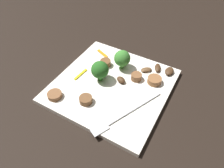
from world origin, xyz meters
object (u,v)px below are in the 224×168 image
(mushroom_2, at_px, (121,80))
(pepper_strip_1, at_px, (102,54))
(sausage_slice_4, at_px, (154,80))
(mushroom_3, at_px, (146,70))
(mushroom_0, at_px, (158,68))
(sausage_slice_0, at_px, (136,77))
(sausage_slice_1, at_px, (86,100))
(broccoli_floret_1, at_px, (100,70))
(plate, at_px, (112,86))
(mushroom_1, at_px, (169,71))
(pepper_strip_0, at_px, (81,74))
(fork, at_px, (123,115))
(broccoli_floret_0, at_px, (122,58))
(sausage_slice_2, at_px, (105,63))
(sausage_slice_3, at_px, (55,95))

(mushroom_2, xyz_separation_m, pepper_strip_1, (-0.07, -0.09, -0.00))
(sausage_slice_4, relative_size, mushroom_3, 1.17)
(mushroom_0, distance_m, mushroom_3, 0.03)
(sausage_slice_0, relative_size, sausage_slice_4, 0.78)
(sausage_slice_1, relative_size, sausage_slice_4, 0.86)
(broccoli_floret_1, bearing_deg, plate, 90.39)
(mushroom_1, height_order, pepper_strip_0, mushroom_1)
(mushroom_0, xyz_separation_m, mushroom_1, (-0.00, 0.03, 0.00))
(fork, height_order, broccoli_floret_1, broccoli_floret_1)
(broccoli_floret_0, bearing_deg, pepper_strip_1, -107.33)
(sausage_slice_0, xyz_separation_m, sausage_slice_4, (-0.01, 0.04, -0.00))
(broccoli_floret_0, xyz_separation_m, sausage_slice_2, (0.01, -0.04, -0.02))
(sausage_slice_3, distance_m, sausage_slice_4, 0.23)
(broccoli_floret_0, xyz_separation_m, broccoli_floret_1, (0.06, -0.03, 0.00))
(broccoli_floret_1, height_order, pepper_strip_1, broccoli_floret_1)
(sausage_slice_2, bearing_deg, pepper_strip_1, -138.60)
(sausage_slice_0, xyz_separation_m, mushroom_1, (-0.06, 0.06, -0.00))
(sausage_slice_3, bearing_deg, sausage_slice_2, 163.88)
(broccoli_floret_0, height_order, mushroom_0, broccoli_floret_0)
(sausage_slice_0, distance_m, mushroom_2, 0.04)
(broccoli_floret_1, relative_size, sausage_slice_4, 1.55)
(mushroom_0, bearing_deg, sausage_slice_1, -28.60)
(sausage_slice_2, height_order, pepper_strip_1, sausage_slice_2)
(fork, xyz_separation_m, sausage_slice_0, (-0.11, -0.02, 0.01))
(plate, bearing_deg, mushroom_3, 147.48)
(plate, height_order, sausage_slice_3, sausage_slice_3)
(fork, distance_m, broccoli_floret_0, 0.15)
(sausage_slice_3, relative_size, mushroom_2, 1.36)
(mushroom_0, bearing_deg, mushroom_2, -34.99)
(broccoli_floret_0, relative_size, pepper_strip_0, 1.15)
(mushroom_1, bearing_deg, pepper_strip_0, -58.38)
(fork, xyz_separation_m, pepper_strip_0, (-0.06, -0.15, -0.00))
(mushroom_3, relative_size, pepper_strip_0, 0.64)
(broccoli_floret_1, height_order, mushroom_0, broccoli_floret_1)
(fork, height_order, pepper_strip_1, same)
(sausage_slice_1, bearing_deg, mushroom_0, 151.40)
(plate, distance_m, mushroom_2, 0.03)
(broccoli_floret_1, distance_m, mushroom_1, 0.18)
(sausage_slice_3, height_order, mushroom_2, mushroom_2)
(sausage_slice_1, height_order, pepper_strip_0, sausage_slice_1)
(sausage_slice_2, height_order, mushroom_1, sausage_slice_2)
(fork, bearing_deg, sausage_slice_3, -54.35)
(broccoli_floret_0, distance_m, broccoli_floret_1, 0.07)
(broccoli_floret_0, distance_m, sausage_slice_2, 0.05)
(sausage_slice_3, xyz_separation_m, sausage_slice_4, (-0.15, 0.18, 0.00))
(broccoli_floret_0, bearing_deg, plate, 6.46)
(mushroom_1, bearing_deg, sausage_slice_3, -44.13)
(broccoli_floret_0, height_order, sausage_slice_4, broccoli_floret_0)
(sausage_slice_2, distance_m, mushroom_2, 0.07)
(mushroom_1, bearing_deg, sausage_slice_2, -70.65)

